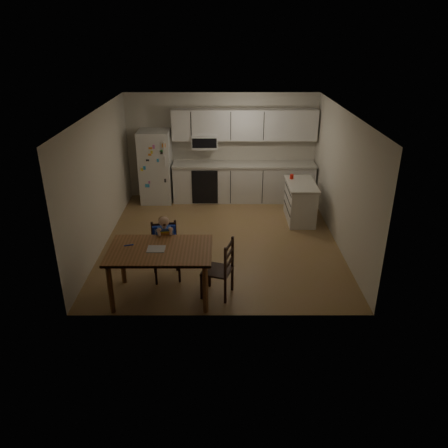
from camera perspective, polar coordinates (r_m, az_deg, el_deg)
room at (r=8.64m, az=-0.37°, el=6.82°), size 4.52×5.01×2.51m
refrigerator at (r=10.48m, az=-8.90°, el=7.40°), size 0.72×0.70×1.70m
kitchen_run at (r=10.44m, az=2.46°, el=7.77°), size 3.37×0.62×2.15m
kitchen_island at (r=9.54m, az=9.91°, el=2.91°), size 0.60×1.14×0.84m
red_cup at (r=9.63m, az=8.83°, el=6.13°), size 0.08×0.08×0.10m
dining_table at (r=6.63m, az=-8.31°, el=-4.12°), size 1.55×1.00×0.83m
napkin at (r=6.58m, az=-8.86°, el=-3.24°), size 0.26×0.23×0.01m
toddler_spoon at (r=6.76m, az=-12.44°, el=-2.73°), size 0.12×0.06×0.02m
chair_booster at (r=7.19m, az=-7.73°, el=-2.10°), size 0.50×0.50×1.12m
chair_side at (r=6.67m, az=-0.13°, el=-5.45°), size 0.53×0.53×0.95m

